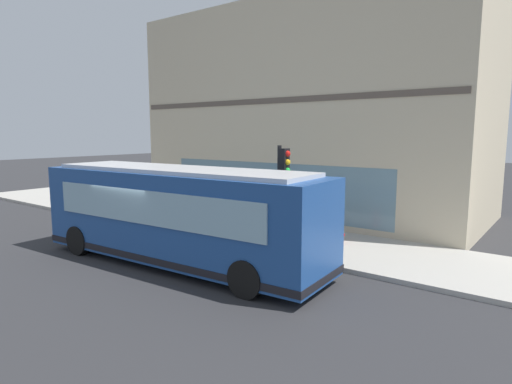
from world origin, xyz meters
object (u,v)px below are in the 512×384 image
at_px(traffic_light_near_corner, 282,178).
at_px(pedestrian_by_light_pole, 168,193).
at_px(fire_hydrant, 339,233).
at_px(newspaper_vending_box, 222,210).
at_px(city_bus_nearside, 178,216).
at_px(pedestrian_near_hydrant, 125,194).

bearing_deg(traffic_light_near_corner, pedestrian_by_light_pole, 74.23).
xyz_separation_m(fire_hydrant, newspaper_vending_box, (0.52, 6.16, 0.09)).
xyz_separation_m(city_bus_nearside, fire_hydrant, (4.94, -3.13, -1.04)).
relative_size(city_bus_nearside, newspaper_vending_box, 11.30).
height_order(traffic_light_near_corner, pedestrian_by_light_pole, traffic_light_near_corner).
distance_m(city_bus_nearside, traffic_light_near_corner, 3.65).
height_order(city_bus_nearside, traffic_light_near_corner, traffic_light_near_corner).
bearing_deg(pedestrian_near_hydrant, city_bus_nearside, -115.75).
height_order(fire_hydrant, pedestrian_near_hydrant, pedestrian_near_hydrant).
bearing_deg(newspaper_vending_box, city_bus_nearside, -150.96).
bearing_deg(newspaper_vending_box, pedestrian_near_hydrant, 106.35).
bearing_deg(fire_hydrant, newspaper_vending_box, 85.18).
relative_size(city_bus_nearside, fire_hydrant, 13.75).
height_order(fire_hydrant, newspaper_vending_box, newspaper_vending_box).
height_order(city_bus_nearside, fire_hydrant, city_bus_nearside).
height_order(city_bus_nearside, newspaper_vending_box, city_bus_nearside).
xyz_separation_m(city_bus_nearside, pedestrian_by_light_pole, (5.19, 6.39, -0.39)).
height_order(traffic_light_near_corner, pedestrian_near_hydrant, traffic_light_near_corner).
distance_m(fire_hydrant, newspaper_vending_box, 6.19).
bearing_deg(pedestrian_by_light_pole, traffic_light_near_corner, -105.77).
height_order(city_bus_nearside, pedestrian_near_hydrant, city_bus_nearside).
bearing_deg(fire_hydrant, city_bus_nearside, 147.61).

